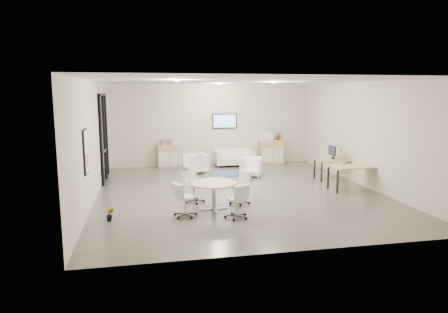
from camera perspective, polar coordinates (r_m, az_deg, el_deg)
name	(u,v)px	position (r m, az deg, el deg)	size (l,w,h in m)	color
room_shell	(238,138)	(11.46, 2.05, 2.70)	(9.60, 10.60, 4.80)	#4C4945
glass_door	(104,135)	(13.71, -16.81, 2.98)	(0.09, 1.90, 2.85)	black
artwork	(86,152)	(9.66, -19.15, 0.63)	(0.05, 0.54, 1.04)	black
wall_tv	(224,121)	(15.89, 0.07, 5.08)	(0.98, 0.06, 0.58)	black
ceiling_spots	(226,82)	(12.15, 0.23, 10.54)	(3.14, 4.14, 0.03)	#FFEAC6
sideboard_left	(168,156)	(15.56, -8.04, 0.03)	(0.78, 0.40, 0.88)	tan
sideboard_right	(271,152)	(16.30, 6.77, 0.66)	(0.98, 0.47, 0.98)	tan
books	(166,142)	(15.49, -8.23, 2.04)	(0.45, 0.14, 0.22)	red
printer	(266,136)	(16.15, 6.05, 2.95)	(0.56, 0.49, 0.35)	white
loveseat	(234,158)	(15.79, 1.39, -0.22)	(1.52, 0.79, 0.56)	white
blue_rug	(232,173)	(14.32, 1.21, -2.44)	(1.50, 1.00, 0.01)	navy
armchair_left	(196,162)	(14.42, -4.06, -0.83)	(0.75, 0.70, 0.77)	white
armchair_right	(251,166)	(13.84, 3.87, -1.33)	(0.72, 0.67, 0.74)	white
desk_rear	(335,161)	(13.80, 15.59, -0.67)	(1.33, 0.72, 0.68)	tan
desk_front	(354,168)	(12.43, 18.02, -1.63)	(1.46, 0.82, 0.73)	tan
monitor	(332,152)	(13.87, 15.22, 0.67)	(0.20, 0.50, 0.44)	black
round_table	(214,186)	(9.88, -1.49, -4.20)	(1.14, 1.14, 0.69)	tan
meeting_chairs	(214,194)	(9.93, -1.48, -5.32)	(2.29, 2.29, 0.82)	white
plant_cabinet	(279,136)	(16.35, 7.86, 2.86)	(0.30, 0.33, 0.26)	#3F7F3F
plant_floor	(110,218)	(9.51, -15.97, -8.48)	(0.17, 0.31, 0.14)	#3F7F3F
cup	(343,163)	(12.50, 16.61, -0.85)	(0.13, 0.11, 0.13)	white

